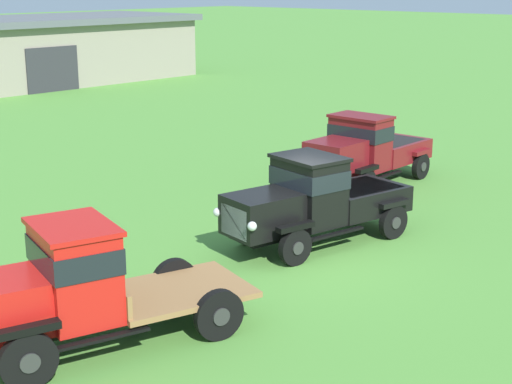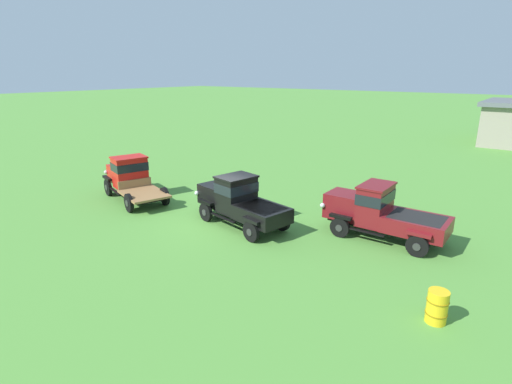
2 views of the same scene
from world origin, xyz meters
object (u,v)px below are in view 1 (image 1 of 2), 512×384
Objects in this scene: vintage_truck_foreground_near at (69,287)px; vintage_truck_second_in_line at (315,200)px; vintage_truck_midrow_center at (364,150)px; farm_shed at (51,49)px.

vintage_truck_foreground_near is 6.93m from vintage_truck_second_in_line.
vintage_truck_midrow_center is at bearing 23.31° from vintage_truck_second_in_line.
vintage_truck_second_in_line is (6.92, 0.41, -0.07)m from vintage_truck_foreground_near.
farm_shed reaches higher than vintage_truck_foreground_near.
vintage_truck_second_in_line is at bearing 3.42° from vintage_truck_foreground_near.
vintage_truck_foreground_near is at bearing -176.58° from vintage_truck_second_in_line.
vintage_truck_second_in_line is 1.04× the size of vintage_truck_midrow_center.
vintage_truck_foreground_near reaches higher than vintage_truck_second_in_line.
vintage_truck_foreground_near is 12.44m from vintage_truck_midrow_center.
vintage_truck_second_in_line is at bearing -113.32° from farm_shed.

